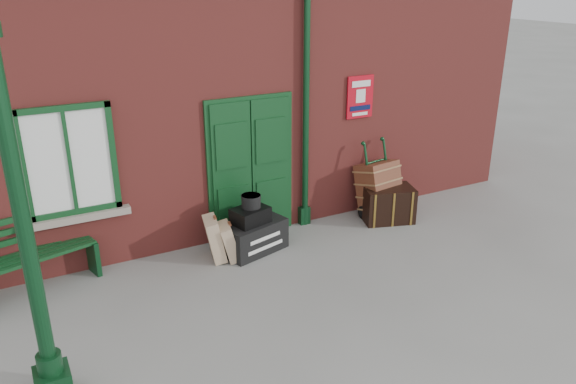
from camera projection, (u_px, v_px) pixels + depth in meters
ground at (314, 269)px, 8.03m from camera, size 80.00×80.00×0.00m
station_building at (218, 79)px, 10.11m from camera, size 10.30×4.30×4.36m
canopy_column at (32, 272)px, 5.12m from camera, size 0.34×0.34×3.61m
bench at (26, 253)px, 7.35m from camera, size 1.77×0.94×1.05m
houdini_trunk at (254, 236)px, 8.48m from camera, size 1.06×0.76×0.48m
strongbox at (250, 215)px, 8.33m from camera, size 0.61×0.51×0.24m
hatbox at (251, 201)px, 8.29m from camera, size 0.35×0.35×0.19m
suitcase_back at (215, 239)px, 8.20m from camera, size 0.39×0.51×0.66m
suitcase_front at (229, 242)px, 8.22m from camera, size 0.37×0.46×0.57m
porter_trolley at (379, 189)px, 9.60m from camera, size 0.73×0.77×1.31m
dark_trunk at (388, 204)px, 9.51m from camera, size 0.95×0.77×0.60m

